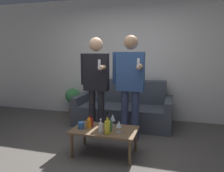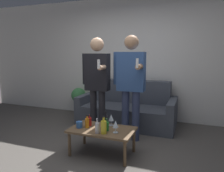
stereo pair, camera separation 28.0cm
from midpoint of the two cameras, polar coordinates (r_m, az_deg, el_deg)
ground_plane at (r=3.33m, az=-2.68°, el=-17.85°), size 16.00×16.00×0.00m
wall_back at (r=4.99m, az=6.96°, el=7.08°), size 8.00×0.06×2.70m
couch at (r=4.62m, az=5.87°, el=-6.04°), size 1.96×0.92×0.90m
coffee_table at (r=3.26m, az=-0.06°, el=-11.88°), size 0.94×0.56×0.38m
bottle_orange at (r=3.04m, az=0.49°, el=-10.64°), size 0.08×0.08×0.25m
bottle_green at (r=3.28m, az=-4.08°, el=-9.55°), size 0.06×0.06×0.19m
bottle_dark at (r=3.06m, az=-1.25°, el=-10.82°), size 0.06×0.06×0.20m
bottle_yellow at (r=3.36m, az=-3.51°, el=-9.22°), size 0.06×0.06×0.17m
bottle_red at (r=3.32m, az=0.78°, el=-9.08°), size 0.06×0.06×0.23m
bottle_clear at (r=3.15m, az=1.17°, el=-10.41°), size 0.07×0.07×0.17m
wine_glass_near at (r=3.35m, az=2.18°, el=-8.33°), size 0.08×0.08×0.18m
wine_glass_far at (r=3.07m, az=3.58°, el=-10.05°), size 0.08×0.08×0.17m
cup_on_table at (r=3.30m, az=-6.09°, el=-10.01°), size 0.09×0.09×0.09m
person_standing_left at (r=3.75m, az=-1.80°, el=1.81°), size 0.49×0.44×1.74m
person_standing_right at (r=3.64m, az=7.09°, el=1.63°), size 0.54×0.45×1.77m
potted_plant at (r=5.35m, az=-7.23°, el=-2.84°), size 0.35×0.35×0.64m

